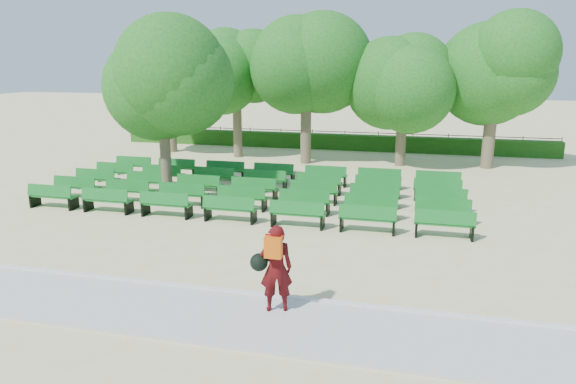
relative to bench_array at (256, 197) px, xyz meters
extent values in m
plane|color=beige|center=(0.76, -1.80, -0.09)|extent=(120.00, 120.00, 0.00)
cube|color=#B9BAB5|center=(0.76, -9.20, -0.06)|extent=(30.00, 2.20, 0.06)
cube|color=silver|center=(0.76, -8.05, -0.04)|extent=(30.00, 0.12, 0.10)
cube|color=#215616|center=(0.76, 12.20, 0.36)|extent=(26.00, 0.70, 0.90)
cube|color=#136C22|center=(0.00, 0.01, 0.35)|extent=(1.80, 0.64, 0.06)
cube|color=#136C22|center=(0.00, -0.19, 0.59)|extent=(1.77, 0.28, 0.41)
cylinder|color=brown|center=(-3.66, -0.08, 1.33)|extent=(0.42, 0.42, 2.84)
ellipsoid|color=#20671C|center=(-3.66, -0.08, 4.00)|extent=(4.54, 4.54, 4.09)
imported|color=#43090B|center=(3.13, -8.67, 0.91)|extent=(0.79, 0.64, 1.88)
cube|color=#D8520B|center=(3.13, -8.88, 1.44)|extent=(0.35, 0.18, 0.44)
sphere|color=black|center=(2.78, -8.73, 1.03)|extent=(0.38, 0.38, 0.38)
camera|label=1|loc=(5.71, -18.23, 5.07)|focal=32.00mm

